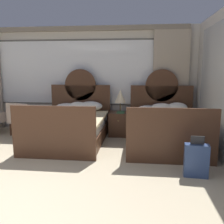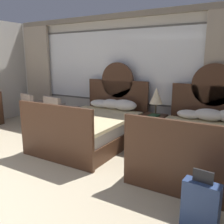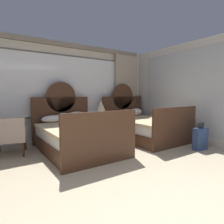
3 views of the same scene
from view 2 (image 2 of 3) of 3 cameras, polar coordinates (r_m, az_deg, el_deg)
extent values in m
cube|color=beige|center=(5.85, 0.80, 9.17)|extent=(6.30, 0.07, 2.70)
cube|color=#5B5954|center=(5.81, 0.59, 10.84)|extent=(4.51, 0.02, 1.70)
cube|color=white|center=(5.80, 0.55, 10.84)|extent=(4.43, 0.02, 1.62)
cube|color=tan|center=(7.31, -17.08, 8.90)|extent=(0.88, 0.08, 2.60)
cube|color=gray|center=(5.80, 0.13, 21.73)|extent=(5.80, 0.10, 0.12)
cube|color=#472B1C|center=(4.90, -4.79, -5.84)|extent=(1.46, 2.03, 0.30)
cube|color=white|center=(4.83, -4.85, -2.89)|extent=(1.40, 1.93, 0.22)
cube|color=beige|center=(4.73, -5.44, -1.45)|extent=(1.50, 1.83, 0.06)
cube|color=#472B1C|center=(5.64, 1.25, 1.43)|extent=(1.54, 0.06, 1.21)
cylinder|color=#472B1C|center=(5.56, 1.28, 7.58)|extent=(0.80, 0.06, 0.80)
cube|color=#472B1C|center=(4.04, -13.49, -5.12)|extent=(1.54, 0.06, 0.98)
ellipsoid|color=white|center=(5.59, -2.58, 2.02)|extent=(0.57, 0.32, 0.18)
ellipsoid|color=white|center=(5.43, -0.13, 1.93)|extent=(0.47, 0.28, 0.22)
ellipsoid|color=white|center=(5.26, 2.91, 1.67)|extent=(0.58, 0.34, 0.24)
cube|color=#472B1C|center=(4.14, 19.67, -10.10)|extent=(1.46, 2.03, 0.30)
cube|color=white|center=(4.05, 19.95, -6.67)|extent=(1.40, 1.93, 0.22)
cube|color=beige|center=(3.93, 19.88, -5.06)|extent=(1.50, 1.83, 0.06)
cube|color=#472B1C|center=(4.99, 22.40, -0.99)|extent=(1.54, 0.06, 1.21)
cylinder|color=#472B1C|center=(4.90, 22.99, 5.93)|extent=(0.80, 0.06, 0.80)
cube|color=#472B1C|center=(3.06, 16.25, -11.06)|extent=(1.54, 0.06, 0.98)
ellipsoid|color=white|center=(4.78, 17.83, -0.48)|extent=(0.46, 0.29, 0.16)
ellipsoid|color=white|center=(4.73, 22.00, -0.58)|extent=(0.54, 0.32, 0.22)
cube|color=#472B1C|center=(4.98, 9.66, -3.99)|extent=(0.47, 0.47, 0.58)
sphere|color=tan|center=(4.73, 8.64, -3.26)|extent=(0.02, 0.02, 0.02)
cylinder|color=brown|center=(4.95, 10.29, -0.53)|extent=(0.14, 0.14, 0.02)
cylinder|color=brown|center=(4.93, 10.34, 0.77)|extent=(0.03, 0.03, 0.21)
cone|color=beige|center=(4.88, 10.46, 3.82)|extent=(0.27, 0.27, 0.32)
cube|color=#285133|center=(4.81, 9.90, -0.86)|extent=(0.18, 0.26, 0.03)
cube|color=#B29E8E|center=(6.07, -11.71, -0.48)|extent=(0.77, 0.77, 0.10)
cube|color=#B29E8E|center=(5.87, -14.05, 1.52)|extent=(0.64, 0.23, 0.41)
cube|color=#B29E8E|center=(5.81, -10.18, 0.33)|extent=(0.19, 0.57, 0.16)
cube|color=#B29E8E|center=(6.28, -13.23, 1.09)|extent=(0.19, 0.57, 0.16)
cylinder|color=#472B1C|center=(6.06, -8.11, -2.33)|extent=(0.04, 0.04, 0.30)
cylinder|color=#472B1C|center=(6.48, -11.00, -1.47)|extent=(0.04, 0.04, 0.30)
cylinder|color=#472B1C|center=(5.76, -12.33, -3.28)|extent=(0.04, 0.04, 0.30)
cylinder|color=#472B1C|center=(6.20, -15.06, -2.30)|extent=(0.04, 0.04, 0.30)
cube|color=#B29E8E|center=(6.66, -17.16, 0.37)|extent=(0.81, 0.81, 0.10)
cube|color=#B29E8E|center=(6.52, -19.53, 2.22)|extent=(0.63, 0.28, 0.41)
cube|color=#B29E8E|center=(6.38, -16.20, 1.10)|extent=(0.24, 0.56, 0.16)
cube|color=#B29E8E|center=(6.90, -18.19, 1.80)|extent=(0.24, 0.56, 0.16)
cylinder|color=#472B1C|center=(6.58, -13.98, -1.40)|extent=(0.04, 0.04, 0.30)
cylinder|color=#472B1C|center=(7.05, -15.94, -0.59)|extent=(0.04, 0.04, 0.30)
cylinder|color=#472B1C|center=(6.37, -18.27, -2.12)|extent=(0.04, 0.04, 0.30)
cylinder|color=#472B1C|center=(6.85, -19.99, -1.23)|extent=(0.04, 0.04, 0.30)
cube|color=navy|center=(2.72, 20.26, -20.17)|extent=(0.37, 0.19, 0.51)
cube|color=#232326|center=(2.56, 20.81, -14.13)|extent=(0.20, 0.04, 0.13)
cylinder|color=black|center=(2.88, 16.92, -23.42)|extent=(0.05, 0.02, 0.05)
camera|label=1|loc=(1.78, -105.71, -5.47)|focal=38.81mm
camera|label=3|loc=(4.48, -61.20, 0.91)|focal=30.75mm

